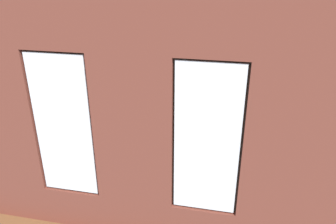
# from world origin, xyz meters

# --- Properties ---
(ground_plane) EXTENTS (6.91, 5.64, 0.10)m
(ground_plane) POSITION_xyz_m (0.00, 0.00, -0.05)
(ground_plane) COLOR brown
(brick_wall_with_windows) EXTENTS (6.31, 0.30, 3.46)m
(brick_wall_with_windows) POSITION_xyz_m (-0.00, 2.44, 1.72)
(brick_wall_with_windows) COLOR brown
(brick_wall_with_windows) RESTS_ON ground_plane
(white_wall_right) EXTENTS (0.10, 4.64, 3.46)m
(white_wall_right) POSITION_xyz_m (3.11, 0.20, 1.73)
(white_wall_right) COLOR silver
(white_wall_right) RESTS_ON ground_plane
(couch_by_window) EXTENTS (1.72, 0.87, 0.80)m
(couch_by_window) POSITION_xyz_m (0.64, 1.79, 0.33)
(couch_by_window) COLOR black
(couch_by_window) RESTS_ON ground_plane
(couch_left) EXTENTS (0.94, 1.77, 0.80)m
(couch_left) POSITION_xyz_m (-2.46, -0.01, 0.33)
(couch_left) COLOR black
(couch_left) RESTS_ON ground_plane
(coffee_table) EXTENTS (1.56, 0.70, 0.42)m
(coffee_table) POSITION_xyz_m (-0.13, 0.26, 0.37)
(coffee_table) COLOR #A87547
(coffee_table) RESTS_ON ground_plane
(cup_ceramic) EXTENTS (0.09, 0.09, 0.11)m
(cup_ceramic) POSITION_xyz_m (-0.25, 0.36, 0.47)
(cup_ceramic) COLOR #B23D38
(cup_ceramic) RESTS_ON coffee_table
(candle_jar) EXTENTS (0.08, 0.08, 0.13)m
(candle_jar) POSITION_xyz_m (0.06, 0.17, 0.48)
(candle_jar) COLOR #B7333D
(candle_jar) RESTS_ON coffee_table
(remote_black) EXTENTS (0.07, 0.18, 0.02)m
(remote_black) POSITION_xyz_m (-0.13, 0.26, 0.43)
(remote_black) COLOR black
(remote_black) RESTS_ON coffee_table
(remote_gray) EXTENTS (0.11, 0.18, 0.02)m
(remote_gray) POSITION_xyz_m (-0.56, 0.13, 0.43)
(remote_gray) COLOR #59595B
(remote_gray) RESTS_ON coffee_table
(media_console) EXTENTS (0.96, 0.42, 0.50)m
(media_console) POSITION_xyz_m (2.81, -0.10, 0.25)
(media_console) COLOR black
(media_console) RESTS_ON ground_plane
(tv_flatscreen) EXTENTS (1.13, 0.20, 0.75)m
(tv_flatscreen) POSITION_xyz_m (2.81, -0.10, 0.88)
(tv_flatscreen) COLOR black
(tv_flatscreen) RESTS_ON media_console
(potted_plant_between_couches) EXTENTS (0.77, 0.72, 1.20)m
(potted_plant_between_couches) POSITION_xyz_m (-0.68, 1.74, 0.71)
(potted_plant_between_couches) COLOR #47423D
(potted_plant_between_couches) RESTS_ON ground_plane
(potted_plant_corner_near_left) EXTENTS (0.50, 0.50, 0.82)m
(potted_plant_corner_near_left) POSITION_xyz_m (-2.61, -1.82, 0.55)
(potted_plant_corner_near_left) COLOR beige
(potted_plant_corner_near_left) RESTS_ON ground_plane
(potted_plant_near_tv) EXTENTS (0.76, 0.73, 1.34)m
(potted_plant_near_tv) POSITION_xyz_m (2.26, 0.83, 0.74)
(potted_plant_near_tv) COLOR gray
(potted_plant_near_tv) RESTS_ON ground_plane
(potted_plant_beside_window_right) EXTENTS (0.54, 0.54, 0.93)m
(potted_plant_beside_window_right) POSITION_xyz_m (2.37, 1.89, 0.60)
(potted_plant_beside_window_right) COLOR #9E5638
(potted_plant_beside_window_right) RESTS_ON ground_plane
(potted_plant_by_left_couch) EXTENTS (0.24, 0.24, 0.49)m
(potted_plant_by_left_couch) POSITION_xyz_m (-2.06, -1.33, 0.31)
(potted_plant_by_left_couch) COLOR beige
(potted_plant_by_left_couch) RESTS_ON ground_plane
(potted_plant_mid_room_small) EXTENTS (0.43, 0.43, 0.74)m
(potted_plant_mid_room_small) POSITION_xyz_m (-0.84, -1.06, 0.50)
(potted_plant_mid_room_small) COLOR beige
(potted_plant_mid_room_small) RESTS_ON ground_plane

